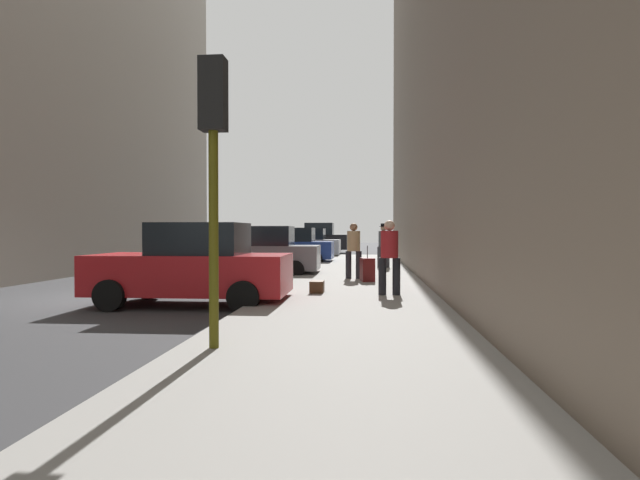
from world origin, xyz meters
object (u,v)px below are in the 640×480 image
(parked_gray_coupe, at_px, (261,253))
(fire_hydrant, at_px, (314,262))
(parked_black_suv, at_px, (317,239))
(traffic_light, at_px, (213,138))
(pedestrian_with_beanie, at_px, (383,243))
(duffel_bag, at_px, (317,287))
(parked_silver_sedan, at_px, (307,244))
(rolling_suitcase, at_px, (367,270))
(pedestrian_in_red_jacket, at_px, (389,253))
(pedestrian_in_tan_coat, at_px, (354,248))
(parked_blue_sedan, at_px, (291,247))
(parked_red_hatchback, at_px, (193,266))

(parked_gray_coupe, distance_m, fire_hydrant, 2.05)
(parked_black_suv, distance_m, fire_hydrant, 19.03)
(traffic_light, xyz_separation_m, pedestrian_with_beanie, (2.54, 14.12, -1.62))
(traffic_light, relative_size, duffel_bag, 8.18)
(parked_silver_sedan, xyz_separation_m, rolling_suitcase, (3.75, -15.99, -0.36))
(parked_silver_sedan, bearing_deg, parked_gray_coupe, -90.00)
(parked_silver_sedan, bearing_deg, fire_hydrant, -81.70)
(parked_black_suv, xyz_separation_m, pedestrian_in_red_jacket, (4.26, -25.65, 0.07))
(pedestrian_in_red_jacket, xyz_separation_m, rolling_suitcase, (-0.50, 3.10, -0.61))
(fire_hydrant, relative_size, pedestrian_in_red_jacket, 0.41)
(pedestrian_in_tan_coat, height_order, rolling_suitcase, pedestrian_in_tan_coat)
(parked_blue_sedan, xyz_separation_m, fire_hydrant, (1.80, -6.17, -0.35))
(parked_red_hatchback, relative_size, parked_blue_sedan, 1.00)
(fire_hydrant, xyz_separation_m, pedestrian_in_red_jacket, (2.46, -6.72, 0.61))
(traffic_light, distance_m, duffel_bag, 6.25)
(parked_red_hatchback, distance_m, pedestrian_in_tan_coat, 5.95)
(traffic_light, bearing_deg, pedestrian_in_red_jacket, 66.26)
(parked_black_suv, xyz_separation_m, duffel_bag, (2.56, -25.43, -0.74))
(parked_gray_coupe, height_order, parked_silver_sedan, same)
(parked_blue_sedan, xyz_separation_m, pedestrian_in_tan_coat, (3.33, -9.02, 0.26))
(parked_gray_coupe, height_order, duffel_bag, parked_gray_coupe)
(parked_silver_sedan, height_order, duffel_bag, parked_silver_sedan)
(parked_silver_sedan, bearing_deg, pedestrian_in_red_jacket, -77.42)
(traffic_light, height_order, pedestrian_in_red_jacket, traffic_light)
(parked_black_suv, xyz_separation_m, fire_hydrant, (1.80, -18.93, -0.54))
(parked_silver_sedan, relative_size, pedestrian_with_beanie, 2.38)
(parked_red_hatchback, height_order, duffel_bag, parked_red_hatchback)
(pedestrian_with_beanie, distance_m, pedestrian_in_red_jacket, 8.66)
(parked_black_suv, xyz_separation_m, traffic_light, (1.85, -31.12, 1.73))
(parked_gray_coupe, distance_m, duffel_bag, 6.18)
(duffel_bag, bearing_deg, pedestrian_in_tan_coat, 78.14)
(pedestrian_in_red_jacket, bearing_deg, fire_hydrant, 110.07)
(pedestrian_in_tan_coat, height_order, duffel_bag, pedestrian_in_tan_coat)
(traffic_light, bearing_deg, parked_red_hatchback, 112.75)
(pedestrian_in_tan_coat, bearing_deg, duffel_bag, -101.86)
(rolling_suitcase, bearing_deg, pedestrian_in_red_jacket, -80.75)
(parked_blue_sedan, xyz_separation_m, traffic_light, (1.85, -18.36, 1.91))
(parked_silver_sedan, relative_size, duffel_bag, 9.60)
(parked_silver_sedan, bearing_deg, pedestrian_with_beanie, -67.15)
(parked_black_suv, relative_size, pedestrian_in_red_jacket, 2.70)
(parked_silver_sedan, bearing_deg, duffel_bag, -82.25)
(fire_hydrant, relative_size, traffic_light, 0.20)
(parked_silver_sedan, xyz_separation_m, pedestrian_with_beanie, (4.39, -10.43, 0.29))
(parked_silver_sedan, bearing_deg, pedestrian_in_tan_coat, -77.65)
(traffic_light, relative_size, pedestrian_in_tan_coat, 2.11)
(parked_silver_sedan, xyz_separation_m, pedestrian_in_red_jacket, (4.26, -19.08, 0.26))
(parked_red_hatchback, xyz_separation_m, pedestrian_with_beanie, (4.39, 9.70, 0.29))
(traffic_light, height_order, duffel_bag, traffic_light)
(parked_blue_sedan, xyz_separation_m, pedestrian_in_red_jacket, (4.26, -12.89, 0.26))
(parked_red_hatchback, distance_m, pedestrian_with_beanie, 10.66)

